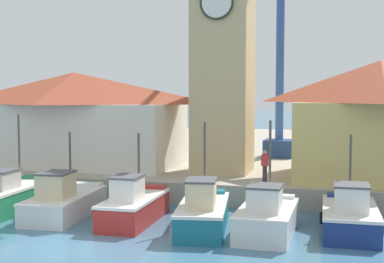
{
  "coord_description": "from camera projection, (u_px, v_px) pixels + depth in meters",
  "views": [
    {
      "loc": [
        8.73,
        -17.32,
        5.54
      ],
      "look_at": [
        1.14,
        9.53,
        3.5
      ],
      "focal_mm": 50.0,
      "sensor_mm": 36.0,
      "label": 1
    }
  ],
  "objects": [
    {
      "name": "ground_plane",
      "position": [
        90.0,
        245.0,
        19.39
      ],
      "size": [
        300.0,
        300.0,
        0.0
      ],
      "primitive_type": "plane",
      "color": "teal"
    },
    {
      "name": "fishing_boat_mid_right",
      "position": [
        267.0,
        217.0,
        20.79
      ],
      "size": [
        2.19,
        4.56,
        4.44
      ],
      "color": "silver",
      "rests_on": "ground"
    },
    {
      "name": "fishing_boat_left_outer",
      "position": [
        12.0,
        195.0,
        25.0
      ],
      "size": [
        2.09,
        5.15,
        4.52
      ],
      "color": "#237A4C",
      "rests_on": "ground"
    },
    {
      "name": "clock_tower",
      "position": [
        223.0,
        42.0,
        29.51
      ],
      "size": [
        3.59,
        3.59,
        15.27
      ],
      "color": "tan",
      "rests_on": "quay_wharf"
    },
    {
      "name": "fishing_boat_left_inner",
      "position": [
        64.0,
        201.0,
        23.78
      ],
      "size": [
        2.51,
        5.19,
        3.76
      ],
      "color": "silver",
      "rests_on": "ground"
    },
    {
      "name": "fishing_boat_center",
      "position": [
        203.0,
        212.0,
        21.49
      ],
      "size": [
        2.63,
        5.21,
        4.33
      ],
      "color": "#196B7F",
      "rests_on": "ground"
    },
    {
      "name": "warehouse_left",
      "position": [
        74.0,
        118.0,
        32.66
      ],
      "size": [
        13.03,
        6.44,
        5.67
      ],
      "color": "silver",
      "rests_on": "quay_wharf"
    },
    {
      "name": "warehouse_right",
      "position": [
        379.0,
        118.0,
        27.44
      ],
      "size": [
        8.67,
        7.31,
        6.09
      ],
      "color": "tan",
      "rests_on": "quay_wharf"
    },
    {
      "name": "fishing_boat_right_inner",
      "position": [
        350.0,
        216.0,
        21.01
      ],
      "size": [
        2.3,
        4.8,
        3.87
      ],
      "color": "navy",
      "rests_on": "ground"
    },
    {
      "name": "fishing_boat_mid_left",
      "position": [
        134.0,
        206.0,
        22.75
      ],
      "size": [
        2.01,
        4.8,
        3.78
      ],
      "color": "#AD2823",
      "rests_on": "ground"
    },
    {
      "name": "dock_worker_near_tower",
      "position": [
        265.0,
        166.0,
        26.24
      ],
      "size": [
        0.34,
        0.22,
        1.62
      ],
      "color": "#33333D",
      "rests_on": "quay_wharf"
    },
    {
      "name": "port_crane_near",
      "position": [
        279.0,
        50.0,
        36.59
      ],
      "size": [
        3.65,
        9.42,
        18.67
      ],
      "color": "navy",
      "rests_on": "quay_wharf"
    },
    {
      "name": "quay_wharf",
      "position": [
        236.0,
        151.0,
        45.77
      ],
      "size": [
        120.0,
        40.0,
        1.09
      ],
      "primitive_type": "cube",
      "color": "#A89E89",
      "rests_on": "ground"
    }
  ]
}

